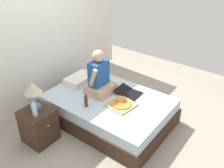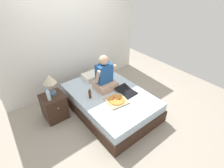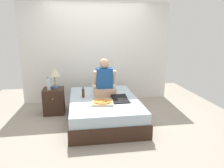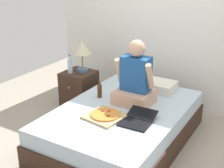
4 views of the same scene
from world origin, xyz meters
The scene contains 11 objects.
ground_plane centered at (0.00, 0.00, 0.00)m, with size 5.73×5.73×0.00m, color #9E9384.
wall_back centered at (0.00, 1.39, 1.25)m, with size 3.73×0.12×2.50m, color silver.
bed centered at (0.00, 0.00, 0.22)m, with size 1.39×2.05×0.46m.
nightstand_left centered at (-1.04, 0.55, 0.28)m, with size 0.44×0.47×0.56m.
lamp_on_left_nightstand centered at (-1.00, 0.60, 0.89)m, with size 0.26×0.26×0.45m.
water_bottle centered at (-1.12, 0.46, 0.67)m, with size 0.07×0.07×0.28m.
pillow centered at (0.10, 0.75, 0.52)m, with size 0.52×0.34×0.12m, color silver.
person_seated centered at (0.05, 0.23, 0.74)m, with size 0.47×0.40×0.78m.
laptop centered at (0.30, -0.22, 0.48)m, with size 0.33×0.43×0.07m.
pizza_box centered at (-0.05, -0.29, 0.47)m, with size 0.45×0.45×0.05m.
beer_bottle_on_bed centered at (-0.41, 0.13, 0.55)m, with size 0.06×0.06×0.22m.
Camera 3 is at (-0.51, -4.21, 1.78)m, focal length 35.00 mm.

